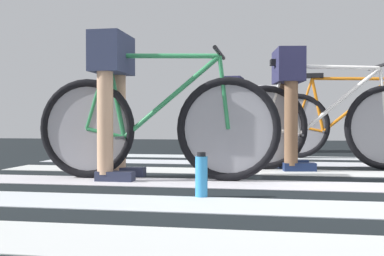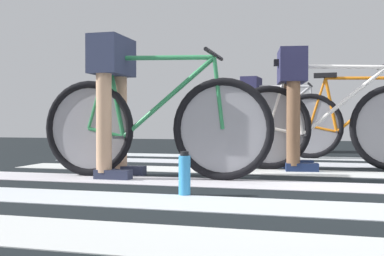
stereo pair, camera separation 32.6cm
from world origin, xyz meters
name	(u,v)px [view 2 (the right image)]	position (x,y,z in m)	size (l,w,h in m)	color
ground	(313,187)	(0.00, 0.00, 0.01)	(18.00, 14.00, 0.02)	black
crosswalk_markings	(320,186)	(0.04, -0.04, 0.02)	(5.42, 4.99, 0.00)	silver
bicycle_1_of_4	(153,125)	(-1.13, 0.10, 0.41)	(1.74, 0.52, 0.93)	black
cyclist_1_of_4	(113,87)	(-1.44, 0.09, 0.69)	(0.31, 0.41, 1.03)	tan
bicycle_2_of_4	(330,124)	(0.13, 0.99, 0.41)	(1.73, 0.53, 0.93)	black
cyclist_2_of_4	(292,92)	(-0.18, 0.95, 0.68)	(0.36, 0.44, 1.02)	brown
bicycle_3_of_4	(359,124)	(0.46, 2.17, 0.41)	(1.74, 0.52, 0.93)	black
bicycle_4_of_4	(275,123)	(-0.51, 3.17, 0.41)	(1.74, 0.52, 0.93)	black
cyclist_4_of_4	(252,104)	(-0.82, 3.19, 0.67)	(0.34, 0.42, 1.00)	#A87A5B
water_bottle	(185,174)	(-0.69, -0.59, 0.14)	(0.07, 0.07, 0.25)	#3492D7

